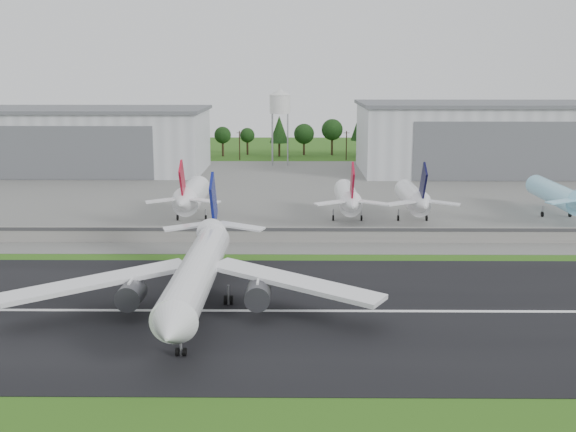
{
  "coord_description": "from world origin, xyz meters",
  "views": [
    {
      "loc": [
        0.55,
        -96.56,
        36.89
      ],
      "look_at": [
        -0.64,
        40.0,
        9.0
      ],
      "focal_mm": 45.0,
      "sensor_mm": 36.0,
      "label": 1
    }
  ],
  "objects_px": {
    "parked_jet_skyblue": "(560,195)",
    "parked_jet_red_a": "(190,196)",
    "main_airliner": "(197,282)",
    "parked_jet_red_b": "(348,198)",
    "parked_jet_navy": "(414,198)"
  },
  "relations": [
    {
      "from": "parked_jet_skyblue",
      "to": "parked_jet_red_a",
      "type": "bearing_deg",
      "value": -176.92
    },
    {
      "from": "main_airliner",
      "to": "parked_jet_red_b",
      "type": "xyz_separation_m",
      "value": [
        28.06,
        66.97,
        1.1
      ]
    },
    {
      "from": "main_airliner",
      "to": "parked_jet_red_a",
      "type": "xyz_separation_m",
      "value": [
        -10.49,
        67.03,
        1.51
      ]
    },
    {
      "from": "parked_jet_red_a",
      "to": "parked_jet_navy",
      "type": "distance_m",
      "value": 54.62
    },
    {
      "from": "parked_jet_red_a",
      "to": "parked_jet_red_b",
      "type": "height_order",
      "value": "parked_jet_red_a"
    },
    {
      "from": "parked_jet_skyblue",
      "to": "main_airliner",
      "type": "bearing_deg",
      "value": -138.49
    },
    {
      "from": "parked_jet_red_a",
      "to": "parked_jet_navy",
      "type": "bearing_deg",
      "value": -0.07
    },
    {
      "from": "parked_jet_red_a",
      "to": "parked_jet_red_b",
      "type": "bearing_deg",
      "value": -0.09
    },
    {
      "from": "parked_jet_red_b",
      "to": "parked_jet_skyblue",
      "type": "bearing_deg",
      "value": 5.37
    },
    {
      "from": "parked_jet_red_a",
      "to": "parked_jet_navy",
      "type": "height_order",
      "value": "parked_jet_red_a"
    },
    {
      "from": "main_airliner",
      "to": "parked_jet_navy",
      "type": "height_order",
      "value": "main_airliner"
    },
    {
      "from": "parked_jet_red_a",
      "to": "parked_jet_navy",
      "type": "relative_size",
      "value": 1.0
    },
    {
      "from": "parked_jet_navy",
      "to": "parked_jet_skyblue",
      "type": "xyz_separation_m",
      "value": [
        37.2,
        5.01,
        -0.01
      ]
    },
    {
      "from": "main_airliner",
      "to": "parked_jet_navy",
      "type": "bearing_deg",
      "value": -122.92
    },
    {
      "from": "parked_jet_navy",
      "to": "parked_jet_skyblue",
      "type": "bearing_deg",
      "value": 7.67
    }
  ]
}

